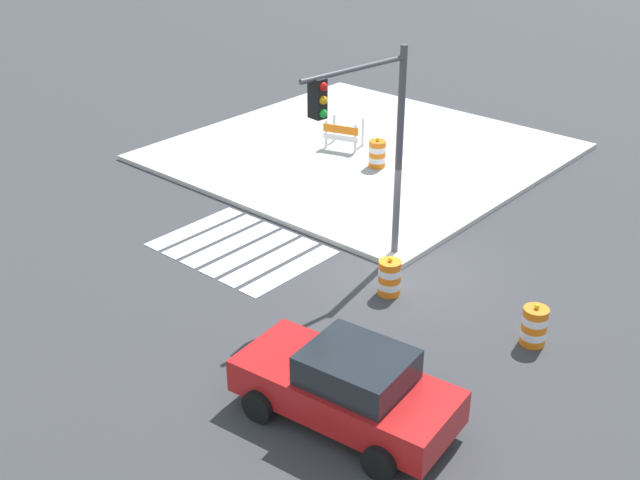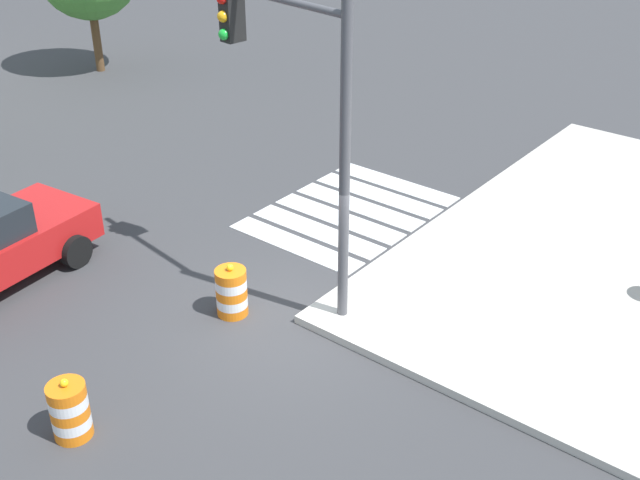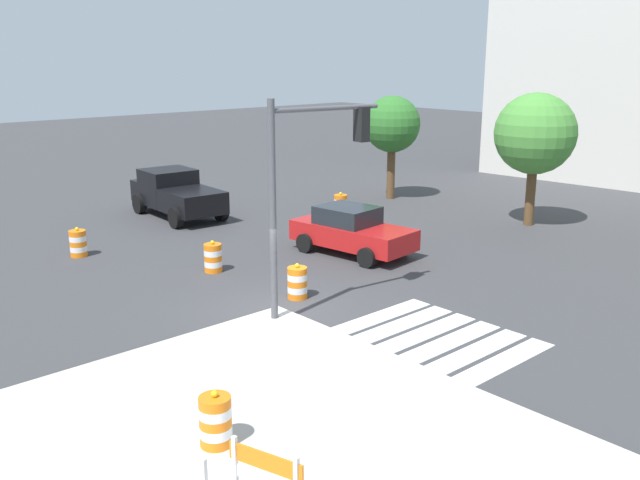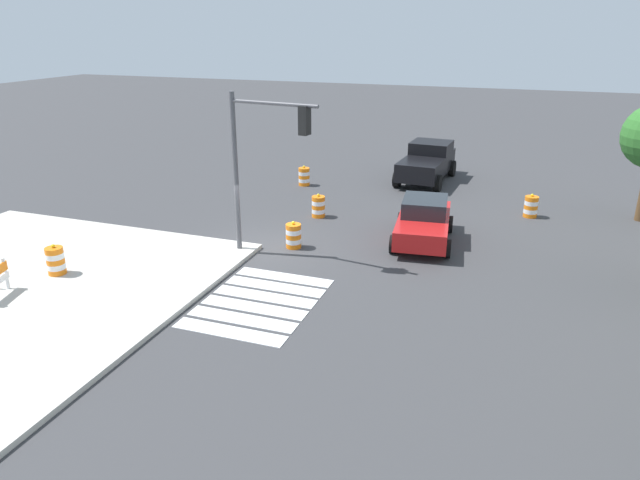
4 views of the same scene
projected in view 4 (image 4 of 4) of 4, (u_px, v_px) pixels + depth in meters
ground_plane at (262, 248)px, 21.09m from camera, size 120.00×120.00×0.00m
sidewalk_corner at (2, 289)px, 17.69m from camera, size 12.00×12.00×0.15m
crosswalk_stripes at (260, 302)px, 17.00m from camera, size 4.35×3.20×0.02m
sports_car at (424, 221)px, 21.47m from camera, size 4.48×2.50×1.63m
pickup_truck at (428, 162)px, 29.95m from camera, size 5.27×2.62×1.92m
traffic_barrel_near_corner at (318, 207)px, 24.35m from camera, size 0.56×0.56×1.02m
traffic_barrel_crosswalk_end at (531, 207)px, 24.34m from camera, size 0.56×0.56×1.02m
traffic_barrel_median_near at (294, 236)px, 21.00m from camera, size 0.56×0.56×1.02m
traffic_barrel_median_far at (304, 177)px, 29.11m from camera, size 0.56×0.56×1.02m
traffic_barrel_on_sidewalk at (56, 261)px, 18.42m from camera, size 0.56×0.56×1.02m
traffic_light_pole at (263, 147)px, 18.90m from camera, size 0.64×3.27×5.50m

